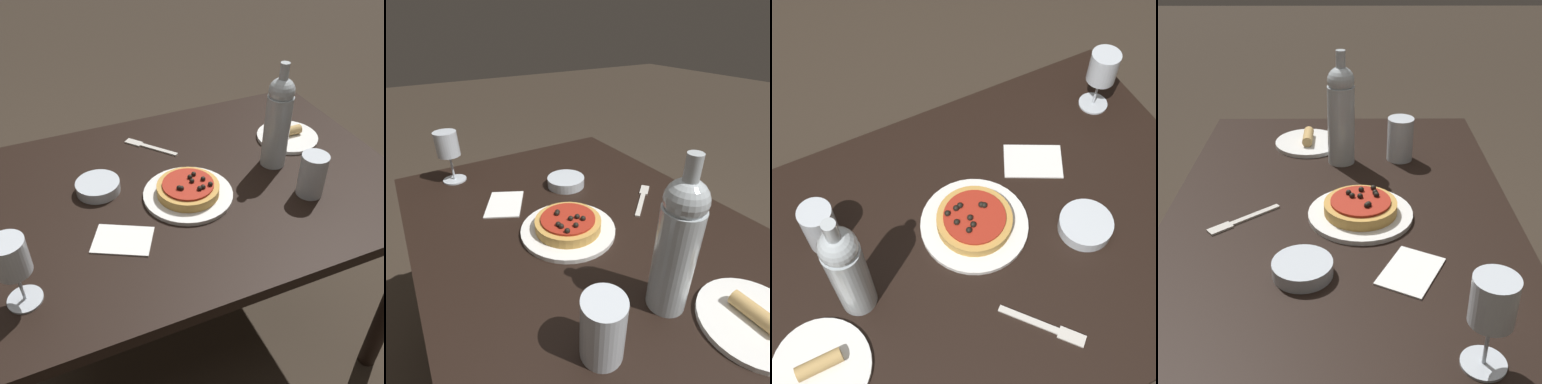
# 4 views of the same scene
# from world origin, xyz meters

# --- Properties ---
(ground_plane) EXTENTS (14.00, 14.00, 0.00)m
(ground_plane) POSITION_xyz_m (0.00, 0.00, 0.00)
(ground_plane) COLOR #382D23
(dining_table) EXTENTS (1.22, 0.84, 0.73)m
(dining_table) POSITION_xyz_m (0.00, 0.00, 0.63)
(dining_table) COLOR black
(dining_table) RESTS_ON ground_plane
(dinner_plate) EXTENTS (0.25, 0.25, 0.01)m
(dinner_plate) POSITION_xyz_m (-0.03, -0.05, 0.74)
(dinner_plate) COLOR white
(dinner_plate) RESTS_ON dining_table
(pizza) EXTENTS (0.17, 0.17, 0.04)m
(pizza) POSITION_xyz_m (-0.03, -0.05, 0.76)
(pizza) COLOR gold
(pizza) RESTS_ON dinner_plate
(wine_glass) EXTENTS (0.08, 0.08, 0.18)m
(wine_glass) POSITION_xyz_m (-0.49, -0.24, 0.86)
(wine_glass) COLOR silver
(wine_glass) RESTS_ON dining_table
(wine_bottle) EXTENTS (0.08, 0.08, 0.32)m
(wine_bottle) POSITION_xyz_m (0.27, 0.00, 0.88)
(wine_bottle) COLOR #B2BCC1
(wine_bottle) RESTS_ON dining_table
(water_cup) EXTENTS (0.07, 0.07, 0.13)m
(water_cup) POSITION_xyz_m (0.29, -0.17, 0.79)
(water_cup) COLOR silver
(water_cup) RESTS_ON dining_table
(side_bowl) EXTENTS (0.12, 0.12, 0.03)m
(side_bowl) POSITION_xyz_m (-0.25, 0.07, 0.75)
(side_bowl) COLOR silver
(side_bowl) RESTS_ON dining_table
(fork) EXTENTS (0.14, 0.16, 0.00)m
(fork) POSITION_xyz_m (-0.05, 0.24, 0.73)
(fork) COLOR beige
(fork) RESTS_ON dining_table
(side_plate) EXTENTS (0.20, 0.20, 0.04)m
(side_plate) POSITION_xyz_m (0.39, 0.10, 0.74)
(side_plate) COLOR white
(side_plate) RESTS_ON dining_table
(paper_napkin) EXTENTS (0.18, 0.16, 0.00)m
(paper_napkin) POSITION_xyz_m (-0.25, -0.15, 0.73)
(paper_napkin) COLOR white
(paper_napkin) RESTS_ON dining_table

